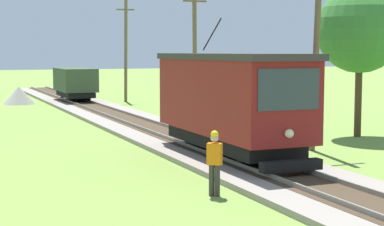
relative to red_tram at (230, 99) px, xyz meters
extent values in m
cube|color=maroon|center=(0.00, 0.02, 0.11)|extent=(2.50, 8.00, 2.60)
cube|color=#383333|center=(0.00, 0.02, 1.52)|extent=(2.60, 8.32, 0.22)
cube|color=black|center=(0.00, 0.02, -1.47)|extent=(2.10, 7.04, 0.44)
cube|color=#2D3842|center=(0.00, -3.99, 0.57)|extent=(2.10, 0.03, 1.25)
cube|color=#2D3842|center=(1.26, 0.02, 0.47)|extent=(0.02, 6.72, 1.04)
sphere|color=#F4EAB2|center=(0.00, -4.04, -0.74)|extent=(0.28, 0.28, 0.28)
cylinder|color=black|center=(0.00, 1.62, 2.33)|extent=(0.05, 1.67, 1.19)
cube|color=black|center=(0.00, -4.18, -1.69)|extent=(2.00, 0.36, 0.32)
cylinder|color=black|center=(0.00, -2.22, -1.47)|extent=(1.54, 0.80, 0.80)
cylinder|color=black|center=(0.00, 2.26, -1.47)|extent=(1.54, 0.80, 0.80)
cube|color=#384C33|center=(0.00, 26.76, -0.42)|extent=(2.40, 5.20, 1.70)
cube|color=black|center=(0.00, 26.76, -1.49)|extent=(2.02, 4.78, 0.38)
cylinder|color=black|center=(0.00, 25.20, -1.49)|extent=(1.54, 0.76, 0.76)
cylinder|color=black|center=(0.00, 28.32, -1.49)|extent=(1.54, 0.76, 0.76)
cylinder|color=brown|center=(3.92, 0.51, 1.95)|extent=(0.24, 0.59, 8.29)
cylinder|color=brown|center=(3.92, 12.71, 1.62)|extent=(0.24, 0.41, 7.62)
cube|color=brown|center=(3.92, 12.71, 4.51)|extent=(1.40, 0.10, 0.10)
cylinder|color=silver|center=(4.47, 12.71, 4.61)|extent=(0.08, 0.08, 0.10)
cylinder|color=brown|center=(3.92, 26.52, 1.83)|extent=(0.24, 0.60, 8.04)
cube|color=brown|center=(3.92, 26.52, 4.88)|extent=(1.40, 0.10, 0.10)
cylinder|color=silver|center=(3.37, 26.52, 4.98)|extent=(0.08, 0.08, 0.10)
cylinder|color=silver|center=(4.47, 26.52, 4.98)|extent=(0.08, 0.08, 0.10)
cone|color=#9E998E|center=(-4.06, 27.37, -1.53)|extent=(2.37, 2.37, 1.32)
cylinder|color=#38332D|center=(-2.91, -4.87, -1.76)|extent=(0.15, 0.15, 0.86)
cylinder|color=#38332D|center=(-2.79, -4.97, -1.76)|extent=(0.15, 0.15, 0.86)
cube|color=orange|center=(-2.85, -4.92, -1.04)|extent=(0.44, 0.43, 0.58)
sphere|color=tan|center=(-2.85, -4.92, -0.61)|extent=(0.22, 0.22, 0.22)
sphere|color=yellow|center=(-2.85, -4.92, -0.51)|extent=(0.21, 0.21, 0.21)
cylinder|color=#4C3823|center=(8.07, 3.29, -0.49)|extent=(0.32, 0.32, 3.40)
sphere|color=#387A33|center=(8.07, 3.29, 2.69)|extent=(3.94, 3.94, 3.94)
camera|label=1|loc=(-9.71, -19.99, 1.70)|focal=58.33mm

